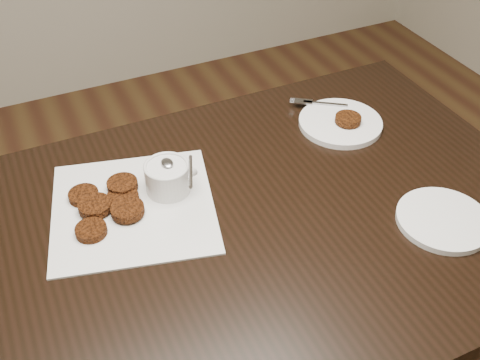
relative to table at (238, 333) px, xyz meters
name	(u,v)px	position (x,y,z in m)	size (l,w,h in m)	color
table	(238,333)	(0.00, 0.00, 0.00)	(1.33, 0.85, 0.75)	black
napkin	(133,207)	(-0.18, 0.13, 0.38)	(0.33, 0.33, 0.00)	silver
sauce_ramekin	(166,165)	(-0.09, 0.15, 0.44)	(0.13, 0.13, 0.13)	silver
patty_cluster	(109,203)	(-0.22, 0.15, 0.39)	(0.22, 0.22, 0.02)	#62290C
plate_with_patty	(341,120)	(0.37, 0.20, 0.39)	(0.20, 0.20, 0.03)	white
plate_empty	(443,220)	(0.37, -0.17, 0.38)	(0.19, 0.19, 0.01)	white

